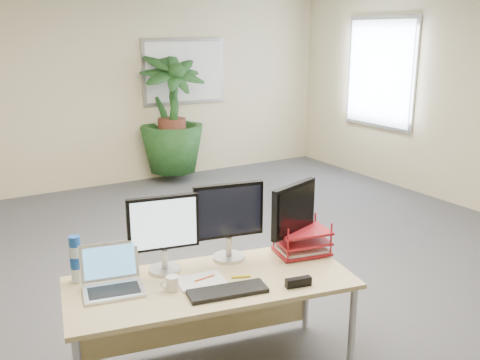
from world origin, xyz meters
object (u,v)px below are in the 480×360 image
monitor_right (229,216)px  desk (207,294)px  laptop (112,279)px  floor_plant (172,130)px  monitor_left (163,229)px

monitor_right → desk: bearing=-150.0°
desk → monitor_right: size_ratio=3.53×
desk → laptop: size_ratio=4.65×
laptop → floor_plant: bearing=62.1°
monitor_left → laptop: monitor_left is taller
desk → floor_plant: 4.59m
monitor_left → monitor_right: bearing=-5.2°
laptop → monitor_left: bearing=9.3°
laptop → monitor_right: bearing=1.3°
monitor_right → laptop: bearing=-178.7°
desk → floor_plant: (1.64, 4.28, 0.22)m
floor_plant → desk: bearing=-111.0°
floor_plant → monitor_right: bearing=-108.7°
floor_plant → monitor_left: floor_plant is taller
floor_plant → monitor_left: bearing=-114.2°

